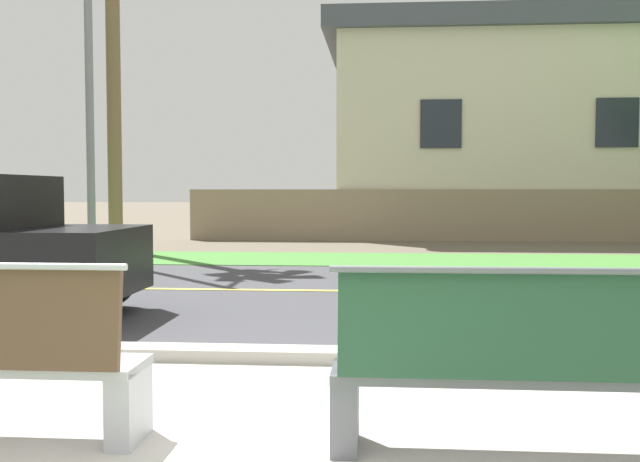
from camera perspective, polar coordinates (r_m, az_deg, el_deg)
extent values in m
plane|color=#665B4C|center=(11.59, 0.80, -3.67)|extent=(140.00, 140.00, 0.00)
cube|color=#B7B2A8|center=(4.19, -6.43, -16.01)|extent=(44.00, 3.60, 0.01)
cube|color=#ADA89E|center=(6.03, -2.83, -9.54)|extent=(44.00, 0.30, 0.11)
cube|color=#424247|center=(10.11, 0.23, -4.65)|extent=(52.00, 8.00, 0.01)
cube|color=#E0CC4C|center=(10.11, 0.23, -4.63)|extent=(48.00, 0.14, 0.01)
cube|color=#478438|center=(14.72, 1.62, -2.17)|extent=(48.00, 2.80, 0.02)
cube|color=silver|center=(4.26, -14.52, -12.71)|extent=(0.14, 0.40, 0.45)
cube|color=slate|center=(4.04, 1.96, -13.49)|extent=(0.14, 0.40, 0.45)
cube|color=slate|center=(4.06, 16.15, -10.59)|extent=(2.10, 0.44, 0.05)
cube|color=#285138|center=(3.82, 16.80, -7.12)|extent=(2.01, 0.12, 0.52)
cylinder|color=slate|center=(3.77, 16.90, -2.95)|extent=(2.10, 0.04, 0.04)
cylinder|color=black|center=(7.54, -20.66, -5.12)|extent=(0.64, 0.18, 0.64)
cylinder|color=black|center=(9.08, -16.12, -3.67)|extent=(0.64, 0.18, 0.64)
cylinder|color=gray|center=(15.55, -17.41, 12.47)|extent=(0.16, 0.16, 7.86)
cylinder|color=brown|center=(17.77, -15.68, 13.08)|extent=(0.32, 0.32, 8.94)
cube|color=gray|center=(20.22, 8.26, 1.22)|extent=(13.00, 0.36, 1.40)
cube|color=beige|center=(23.74, 14.25, 6.68)|extent=(10.23, 6.40, 5.74)
cube|color=#474C56|center=(24.15, 14.36, 14.21)|extent=(11.05, 6.91, 0.60)
cube|color=#232833|center=(20.28, 9.31, 8.16)|extent=(1.10, 0.06, 1.30)
cube|color=#232833|center=(21.15, 21.96, 7.77)|extent=(1.10, 0.06, 1.30)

